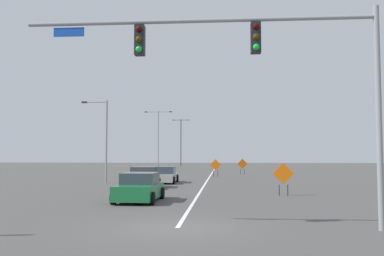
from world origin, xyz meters
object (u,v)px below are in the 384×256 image
at_px(street_lamp_mid_right, 158,135).
at_px(construction_sign_right_lane, 283,175).
at_px(car_green_distant, 139,188).
at_px(street_lamp_near_right, 181,139).
at_px(traffic_signal_assembly, 258,61).
at_px(car_silver_far, 165,175).
at_px(construction_sign_median_far, 242,165).
at_px(construction_sign_median_near, 216,166).
at_px(street_lamp_far_right, 104,136).
at_px(car_orange_passing, 144,178).

relative_size(street_lamp_mid_right, construction_sign_right_lane, 4.81).
bearing_deg(street_lamp_mid_right, car_green_distant, -82.28).
bearing_deg(car_green_distant, street_lamp_near_right, 94.00).
relative_size(traffic_signal_assembly, car_silver_far, 2.65).
relative_size(street_lamp_mid_right, construction_sign_median_far, 4.89).
relative_size(street_lamp_mid_right, car_green_distant, 2.26).
relative_size(construction_sign_median_near, car_silver_far, 0.42).
bearing_deg(street_lamp_near_right, traffic_signal_assembly, -82.17).
bearing_deg(street_lamp_near_right, construction_sign_median_far, -73.04).
xyz_separation_m(street_lamp_near_right, construction_sign_median_far, (11.42, -37.47, -4.57)).
bearing_deg(construction_sign_median_near, construction_sign_median_far, 60.34).
height_order(street_lamp_far_right, street_lamp_near_right, street_lamp_near_right).
xyz_separation_m(street_lamp_mid_right, street_lamp_far_right, (0.21, -31.21, -1.55)).
relative_size(construction_sign_right_lane, car_orange_passing, 0.49).
relative_size(street_lamp_far_right, car_orange_passing, 1.79).
bearing_deg(car_orange_passing, construction_sign_median_far, 68.95).
xyz_separation_m(construction_sign_median_near, car_orange_passing, (-4.98, -15.62, -0.50)).
height_order(construction_sign_median_far, construction_sign_median_near, construction_sign_median_far).
xyz_separation_m(street_lamp_near_right, car_green_distant, (4.71, -67.39, -5.08)).
bearing_deg(street_lamp_mid_right, construction_sign_right_lane, -71.11).
bearing_deg(street_lamp_mid_right, construction_sign_median_far, -49.25).
relative_size(traffic_signal_assembly, street_lamp_far_right, 1.69).
relative_size(street_lamp_near_right, car_green_distant, 2.39).
xyz_separation_m(street_lamp_near_right, car_orange_passing, (3.27, -58.66, -5.06)).
height_order(street_lamp_mid_right, car_silver_far, street_lamp_mid_right).
height_order(construction_sign_right_lane, car_green_distant, construction_sign_right_lane).
bearing_deg(car_orange_passing, street_lamp_far_right, 132.55).
xyz_separation_m(construction_sign_right_lane, car_green_distant, (-8.00, -3.65, -0.54)).
bearing_deg(car_orange_passing, construction_sign_right_lane, -28.29).
xyz_separation_m(construction_sign_median_near, car_silver_far, (-4.19, -10.13, -0.56)).
xyz_separation_m(street_lamp_near_right, construction_sign_right_lane, (12.71, -63.74, -4.54)).
distance_m(traffic_signal_assembly, car_orange_passing, 18.63).
bearing_deg(car_green_distant, construction_sign_median_far, 77.36).
relative_size(street_lamp_mid_right, car_orange_passing, 2.37).
bearing_deg(car_silver_far, construction_sign_right_lane, -50.72).
relative_size(construction_sign_median_far, car_green_distant, 0.46).
bearing_deg(car_orange_passing, construction_sign_median_near, 72.31).
distance_m(street_lamp_mid_right, construction_sign_right_lane, 43.66).
height_order(street_lamp_far_right, construction_sign_right_lane, street_lamp_far_right).
bearing_deg(traffic_signal_assembly, street_lamp_far_right, 118.32).
bearing_deg(street_lamp_near_right, car_green_distant, -86.00).
distance_m(street_lamp_far_right, construction_sign_median_near, 14.60).
xyz_separation_m(traffic_signal_assembly, car_silver_far, (-6.28, 22.00, -5.00)).
distance_m(street_lamp_mid_right, car_silver_far, 31.39).
xyz_separation_m(car_silver_far, car_orange_passing, (-0.80, -5.49, 0.06)).
distance_m(car_silver_far, car_green_distant, 14.24).
bearing_deg(car_green_distant, car_orange_passing, 99.40).
bearing_deg(car_green_distant, street_lamp_mid_right, 97.72).
bearing_deg(street_lamp_mid_right, car_silver_far, -79.93).
bearing_deg(traffic_signal_assembly, street_lamp_mid_right, 102.55).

